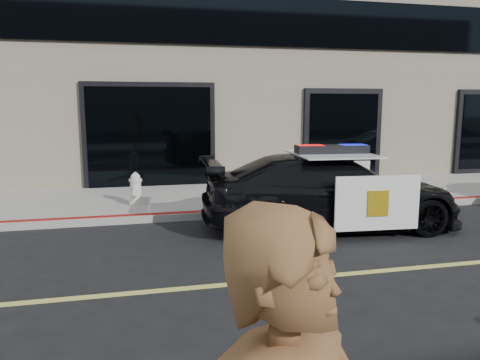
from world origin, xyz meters
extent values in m
plane|color=black|center=(0.00, 0.00, 0.00)|extent=(120.00, 120.00, 0.00)
cube|color=gray|center=(0.00, 5.25, 0.07)|extent=(60.00, 3.50, 0.15)
imported|color=black|center=(2.08, 2.32, 0.70)|extent=(2.68, 5.10, 1.39)
cube|color=white|center=(2.46, 1.29, 0.67)|extent=(1.48, 0.15, 0.93)
cube|color=white|center=(2.62, 3.28, 0.67)|extent=(1.48, 0.15, 0.93)
cube|color=white|center=(2.08, 2.32, 1.40)|extent=(1.52, 1.77, 0.02)
cube|color=gold|center=(2.46, 1.26, 0.67)|extent=(0.37, 0.04, 0.44)
cube|color=black|center=(2.08, 2.32, 1.49)|extent=(1.36, 0.45, 0.16)
cube|color=red|center=(1.67, 2.35, 1.50)|extent=(0.49, 0.34, 0.15)
cube|color=#0C19CC|center=(2.48, 2.29, 1.50)|extent=(0.49, 0.34, 0.15)
cylinder|color=silver|center=(-1.44, 4.58, 0.19)|extent=(0.32, 0.32, 0.07)
cylinder|color=silver|center=(-1.44, 4.58, 0.44)|extent=(0.23, 0.23, 0.45)
cylinder|color=silver|center=(-1.44, 4.58, 0.69)|extent=(0.28, 0.28, 0.05)
sphere|color=silver|center=(-1.44, 4.58, 0.74)|extent=(0.21, 0.21, 0.21)
cylinder|color=silver|center=(-1.44, 4.58, 0.83)|extent=(0.06, 0.06, 0.06)
cylinder|color=silver|center=(-1.44, 4.73, 0.51)|extent=(0.12, 0.11, 0.12)
cylinder|color=silver|center=(-1.44, 4.42, 0.51)|extent=(0.12, 0.11, 0.12)
cylinder|color=silver|center=(-1.44, 4.40, 0.44)|extent=(0.15, 0.13, 0.15)
camera|label=1|loc=(-1.53, -5.62, 2.31)|focal=35.00mm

